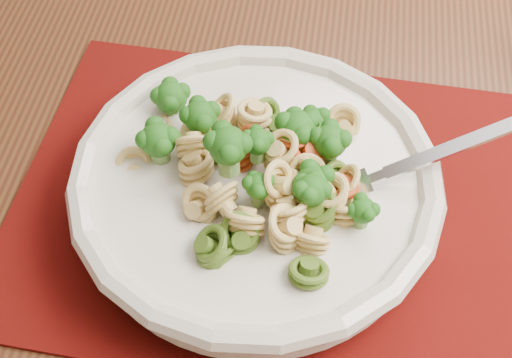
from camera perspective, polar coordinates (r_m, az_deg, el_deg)
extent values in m
cube|color=#4E2C16|center=(0.62, 1.70, 1.07)|extent=(1.63, 1.26, 0.04)
cube|color=#4E0A03|center=(0.57, 0.97, -1.78)|extent=(0.47, 0.41, 0.00)
cylinder|color=silver|center=(0.56, 0.00, -2.18)|extent=(0.12, 0.12, 0.01)
cylinder|color=silver|center=(0.54, 0.00, -0.93)|extent=(0.26, 0.26, 0.03)
torus|color=silver|center=(0.53, 0.00, 0.12)|extent=(0.28, 0.28, 0.02)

